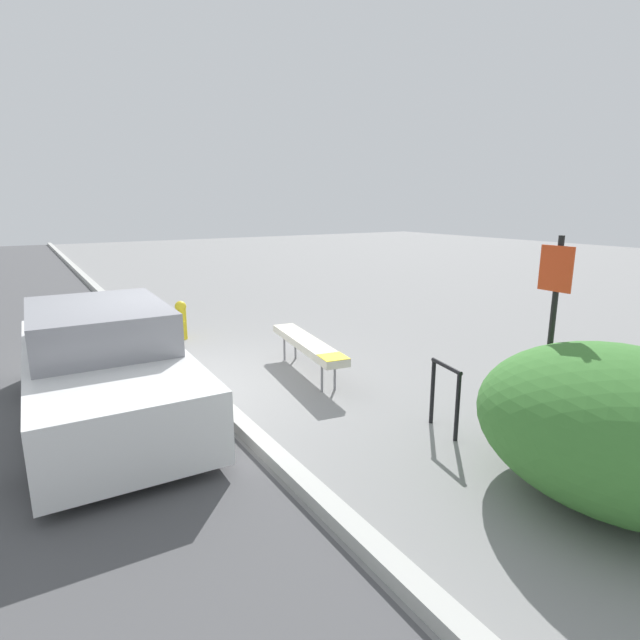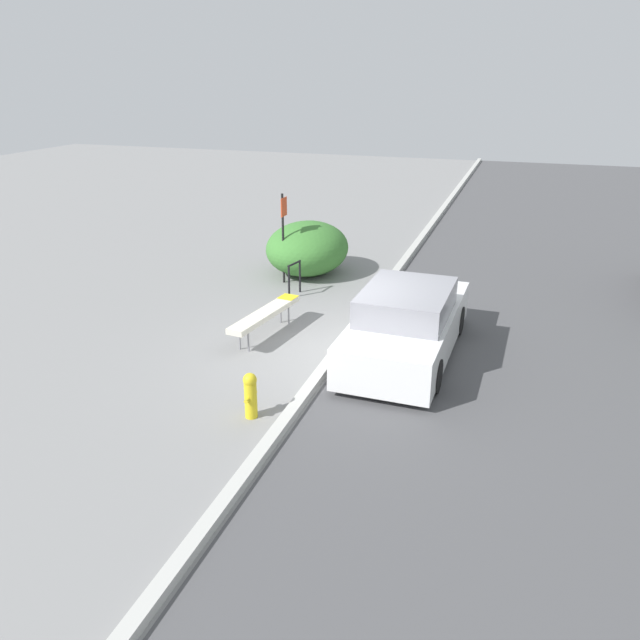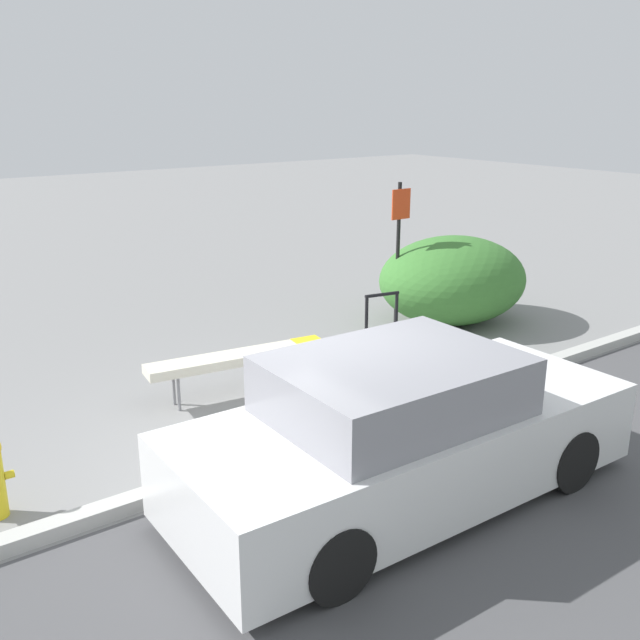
% 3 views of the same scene
% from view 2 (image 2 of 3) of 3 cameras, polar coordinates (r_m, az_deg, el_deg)
% --- Properties ---
extents(ground_plane, '(60.00, 60.00, 0.00)m').
position_cam_2_polar(ground_plane, '(12.01, 1.40, -3.36)').
color(ground_plane, gray).
extents(road_strip, '(60.00, 10.00, 0.01)m').
position_cam_2_polar(road_strip, '(11.74, 26.33, -6.40)').
color(road_strip, '#4C4C4F').
rests_on(road_strip, ground_plane).
extents(curb, '(60.00, 0.20, 0.13)m').
position_cam_2_polar(curb, '(11.98, 1.40, -3.08)').
color(curb, '#B7B7B2').
rests_on(curb, ground_plane).
extents(bench, '(2.31, 0.68, 0.56)m').
position_cam_2_polar(bench, '(12.79, -5.03, 0.55)').
color(bench, gray).
rests_on(bench, ground_plane).
extents(bike_rack, '(0.55, 0.16, 0.83)m').
position_cam_2_polar(bike_rack, '(15.15, -2.35, 4.10)').
color(bike_rack, black).
rests_on(bike_rack, ground_plane).
extents(sign_post, '(0.36, 0.08, 2.30)m').
position_cam_2_polar(sign_post, '(15.88, -3.37, 8.21)').
color(sign_post, black).
rests_on(sign_post, ground_plane).
extents(fire_hydrant, '(0.36, 0.22, 0.77)m').
position_cam_2_polar(fire_hydrant, '(9.87, -6.37, -6.74)').
color(fire_hydrant, gold).
rests_on(fire_hydrant, ground_plane).
extents(shrub_hedge, '(2.53, 2.16, 1.40)m').
position_cam_2_polar(shrub_hedge, '(16.79, -1.16, 6.58)').
color(shrub_hedge, '#3D7A33').
rests_on(shrub_hedge, ground_plane).
extents(parked_car_near, '(4.38, 1.84, 1.39)m').
position_cam_2_polar(parked_car_near, '(11.94, 7.95, -0.38)').
color(parked_car_near, black).
rests_on(parked_car_near, ground_plane).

